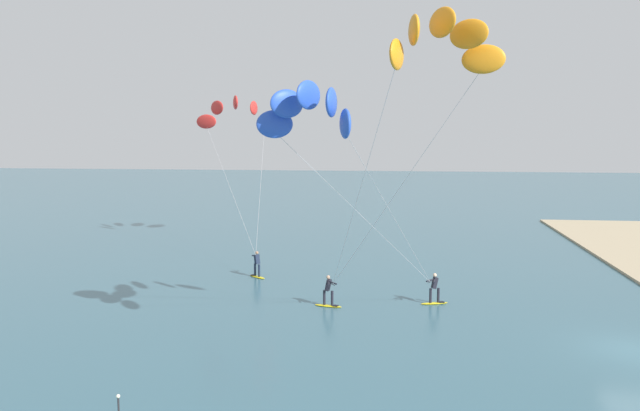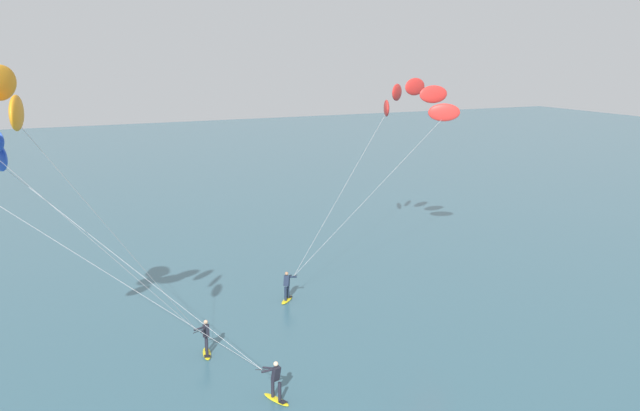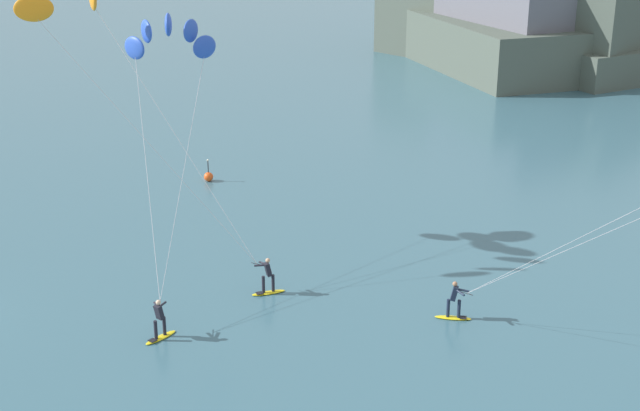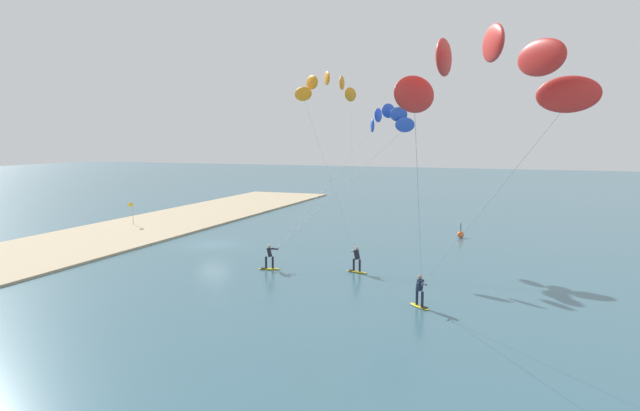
# 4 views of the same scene
# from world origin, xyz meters

# --- Properties ---
(kitesurfer_mid_water) EXTENTS (13.01, 7.72, 11.97)m
(kitesurfer_mid_water) POSITION_xyz_m (21.77, 22.64, 10.29)
(kitesurfer_mid_water) COLOR yellow
(kitesurfer_mid_water) RESTS_ON ground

